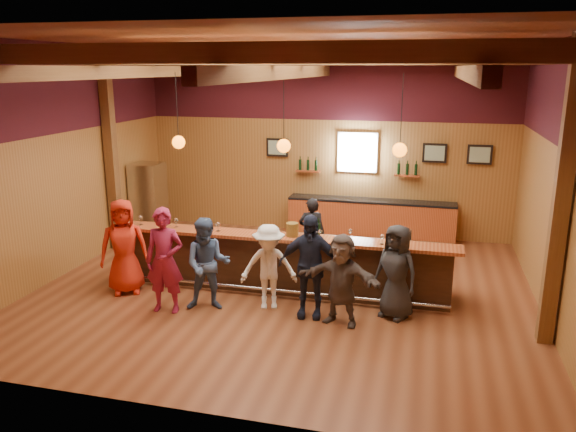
% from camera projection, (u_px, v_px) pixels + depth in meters
% --- Properties ---
extents(room, '(9.04, 9.00, 4.52)m').
position_uv_depth(room, '(285.00, 116.00, 9.75)').
color(room, brown).
rests_on(room, ground).
extents(bar_counter, '(6.30, 1.07, 1.11)m').
position_uv_depth(bar_counter, '(287.00, 261.00, 10.52)').
color(bar_counter, black).
rests_on(bar_counter, ground).
extents(back_bar_cabinet, '(4.00, 0.52, 0.95)m').
position_uv_depth(back_bar_cabinet, '(371.00, 219.00, 13.60)').
color(back_bar_cabinet, '#923B1A').
rests_on(back_bar_cabinet, ground).
extents(window, '(0.95, 0.09, 0.95)m').
position_uv_depth(window, '(357.00, 152.00, 13.50)').
color(window, silver).
rests_on(window, room).
extents(framed_pictures, '(5.35, 0.05, 0.45)m').
position_uv_depth(framed_pictures, '(394.00, 152.00, 13.27)').
color(framed_pictures, black).
rests_on(framed_pictures, room).
extents(wine_shelves, '(3.00, 0.18, 0.30)m').
position_uv_depth(wine_shelves, '(356.00, 170.00, 13.55)').
color(wine_shelves, '#923B1A').
rests_on(wine_shelves, room).
extents(pendant_lights, '(4.24, 0.24, 1.37)m').
position_uv_depth(pendant_lights, '(284.00, 145.00, 9.82)').
color(pendant_lights, black).
rests_on(pendant_lights, room).
extents(stainless_fridge, '(0.70, 0.70, 1.80)m').
position_uv_depth(stainless_fridge, '(149.00, 200.00, 13.70)').
color(stainless_fridge, silver).
rests_on(stainless_fridge, ground).
extents(customer_orange, '(1.02, 0.90, 1.75)m').
position_uv_depth(customer_orange, '(124.00, 247.00, 10.20)').
color(customer_orange, red).
rests_on(customer_orange, ground).
extents(customer_redvest, '(0.70, 0.49, 1.81)m').
position_uv_depth(customer_redvest, '(165.00, 261.00, 9.39)').
color(customer_redvest, maroon).
rests_on(customer_redvest, ground).
extents(customer_denim, '(0.92, 0.80, 1.61)m').
position_uv_depth(customer_denim, '(208.00, 264.00, 9.49)').
color(customer_denim, '#415983').
rests_on(customer_denim, ground).
extents(customer_white, '(1.08, 0.80, 1.49)m').
position_uv_depth(customer_white, '(269.00, 267.00, 9.55)').
color(customer_white, white).
rests_on(customer_white, ground).
extents(customer_navy, '(1.06, 0.50, 1.76)m').
position_uv_depth(customer_navy, '(309.00, 266.00, 9.20)').
color(customer_navy, '#1C2238').
rests_on(customer_navy, ground).
extents(customer_brown, '(1.46, 0.75, 1.51)m').
position_uv_depth(customer_brown, '(341.00, 280.00, 8.95)').
color(customer_brown, '#574A45').
rests_on(customer_brown, ground).
extents(customer_dark, '(0.92, 0.81, 1.59)m').
position_uv_depth(customer_dark, '(396.00, 272.00, 9.19)').
color(customer_dark, '#252528').
rests_on(customer_dark, ground).
extents(bartender, '(0.58, 0.42, 1.48)m').
position_uv_depth(bartender, '(312.00, 233.00, 11.49)').
color(bartender, black).
rests_on(bartender, ground).
extents(ice_bucket, '(0.22, 0.22, 0.24)m').
position_uv_depth(ice_bucket, '(292.00, 230.00, 10.01)').
color(ice_bucket, olive).
rests_on(ice_bucket, bar_counter).
extents(bottle_a, '(0.07, 0.07, 0.32)m').
position_uv_depth(bottle_a, '(306.00, 229.00, 10.06)').
color(bottle_a, black).
rests_on(bottle_a, bar_counter).
extents(bottle_b, '(0.07, 0.07, 0.34)m').
position_uv_depth(bottle_b, '(319.00, 230.00, 9.93)').
color(bottle_b, black).
rests_on(bottle_b, bar_counter).
extents(glass_a, '(0.08, 0.08, 0.19)m').
position_uv_depth(glass_a, '(140.00, 218.00, 10.72)').
color(glass_a, silver).
rests_on(glass_a, bar_counter).
extents(glass_b, '(0.08, 0.08, 0.18)m').
position_uv_depth(glass_b, '(176.00, 221.00, 10.56)').
color(glass_b, silver).
rests_on(glass_b, bar_counter).
extents(glass_c, '(0.09, 0.09, 0.19)m').
position_uv_depth(glass_c, '(201.00, 221.00, 10.48)').
color(glass_c, silver).
rests_on(glass_c, bar_counter).
extents(glass_d, '(0.08, 0.08, 0.17)m').
position_uv_depth(glass_d, '(218.00, 225.00, 10.31)').
color(glass_d, silver).
rests_on(glass_d, bar_counter).
extents(glass_e, '(0.08, 0.08, 0.19)m').
position_uv_depth(glass_e, '(266.00, 228.00, 10.07)').
color(glass_e, silver).
rests_on(glass_e, bar_counter).
extents(glass_f, '(0.08, 0.08, 0.17)m').
position_uv_depth(glass_f, '(320.00, 232.00, 9.84)').
color(glass_f, silver).
rests_on(glass_f, bar_counter).
extents(glass_g, '(0.08, 0.08, 0.18)m').
position_uv_depth(glass_g, '(350.00, 232.00, 9.85)').
color(glass_g, silver).
rests_on(glass_g, bar_counter).
extents(glass_h, '(0.08, 0.08, 0.17)m').
position_uv_depth(glass_h, '(382.00, 237.00, 9.55)').
color(glass_h, silver).
rests_on(glass_h, bar_counter).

